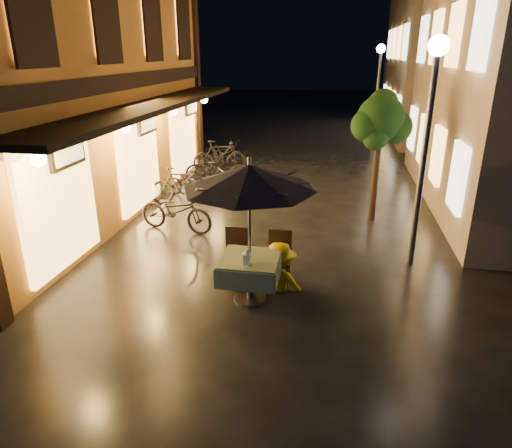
% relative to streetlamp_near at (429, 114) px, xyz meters
% --- Properties ---
extents(ground, '(90.00, 90.00, 0.00)m').
position_rel_streetlamp_near_xyz_m(ground, '(-3.00, -2.00, -2.92)').
color(ground, black).
rests_on(ground, ground).
extents(west_building, '(5.90, 11.40, 7.40)m').
position_rel_streetlamp_near_xyz_m(west_building, '(-8.72, 2.00, 0.79)').
color(west_building, '#CD8736').
rests_on(west_building, ground).
extents(east_building_far, '(7.30, 10.30, 7.30)m').
position_rel_streetlamp_near_xyz_m(east_building_far, '(4.49, 16.00, 0.74)').
color(east_building_far, tan).
rests_on(east_building_far, ground).
extents(street_tree, '(1.43, 1.20, 3.15)m').
position_rel_streetlamp_near_xyz_m(street_tree, '(-0.59, 2.51, -0.50)').
color(street_tree, black).
rests_on(street_tree, ground).
extents(streetlamp_near, '(0.36, 0.36, 4.23)m').
position_rel_streetlamp_near_xyz_m(streetlamp_near, '(0.00, 0.00, 0.00)').
color(streetlamp_near, '#59595E').
rests_on(streetlamp_near, ground).
extents(streetlamp_far, '(0.36, 0.36, 4.23)m').
position_rel_streetlamp_near_xyz_m(streetlamp_far, '(0.00, 12.00, 0.00)').
color(streetlamp_far, '#59595E').
rests_on(streetlamp_far, ground).
extents(cafe_table, '(0.99, 0.99, 0.78)m').
position_rel_streetlamp_near_xyz_m(cafe_table, '(-2.88, -1.90, -2.33)').
color(cafe_table, '#59595E').
rests_on(cafe_table, ground).
extents(patio_umbrella, '(2.13, 2.13, 2.46)m').
position_rel_streetlamp_near_xyz_m(patio_umbrella, '(-2.88, -1.90, -0.77)').
color(patio_umbrella, '#59595E').
rests_on(patio_umbrella, ground).
extents(cafe_chair_left, '(0.42, 0.42, 0.97)m').
position_rel_streetlamp_near_xyz_m(cafe_chair_left, '(-3.28, -1.16, -2.38)').
color(cafe_chair_left, black).
rests_on(cafe_chair_left, ground).
extents(cafe_chair_right, '(0.42, 0.42, 0.97)m').
position_rel_streetlamp_near_xyz_m(cafe_chair_right, '(-2.48, -1.16, -2.38)').
color(cafe_chair_right, black).
rests_on(cafe_chair_right, ground).
extents(table_lantern, '(0.16, 0.16, 0.25)m').
position_rel_streetlamp_near_xyz_m(table_lantern, '(-2.88, -2.14, -2.00)').
color(table_lantern, white).
rests_on(table_lantern, cafe_table).
extents(person_orange, '(0.84, 0.75, 1.45)m').
position_rel_streetlamp_near_xyz_m(person_orange, '(-3.25, -1.34, -2.19)').
color(person_orange, '#CE5709').
rests_on(person_orange, ground).
extents(person_yellow, '(1.08, 0.65, 1.64)m').
position_rel_streetlamp_near_xyz_m(person_yellow, '(-2.45, -1.37, -2.10)').
color(person_yellow, '#F8C800').
rests_on(person_yellow, ground).
extents(bicycle_0, '(1.96, 1.03, 0.98)m').
position_rel_streetlamp_near_xyz_m(bicycle_0, '(-5.16, 0.93, -2.43)').
color(bicycle_0, black).
rests_on(bicycle_0, ground).
extents(bicycle_1, '(1.76, 0.95, 1.02)m').
position_rel_streetlamp_near_xyz_m(bicycle_1, '(-5.73, 2.95, -2.41)').
color(bicycle_1, black).
rests_on(bicycle_1, ground).
extents(bicycle_2, '(1.61, 0.91, 0.80)m').
position_rel_streetlamp_near_xyz_m(bicycle_2, '(-5.73, 3.84, -2.52)').
color(bicycle_2, black).
rests_on(bicycle_2, ground).
extents(bicycle_3, '(1.74, 1.04, 1.01)m').
position_rel_streetlamp_near_xyz_m(bicycle_3, '(-5.43, 5.09, -2.41)').
color(bicycle_3, black).
rests_on(bicycle_3, ground).
extents(bicycle_4, '(1.88, 0.94, 0.95)m').
position_rel_streetlamp_near_xyz_m(bicycle_4, '(-5.16, 5.14, -2.44)').
color(bicycle_4, black).
rests_on(bicycle_4, ground).
extents(bicycle_5, '(1.93, 0.96, 1.12)m').
position_rel_streetlamp_near_xyz_m(bicycle_5, '(-5.49, 6.42, -2.36)').
color(bicycle_5, black).
rests_on(bicycle_5, ground).
extents(bicycle_6, '(1.94, 1.30, 0.96)m').
position_rel_streetlamp_near_xyz_m(bicycle_6, '(-5.59, 7.44, -2.44)').
color(bicycle_6, black).
rests_on(bicycle_6, ground).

